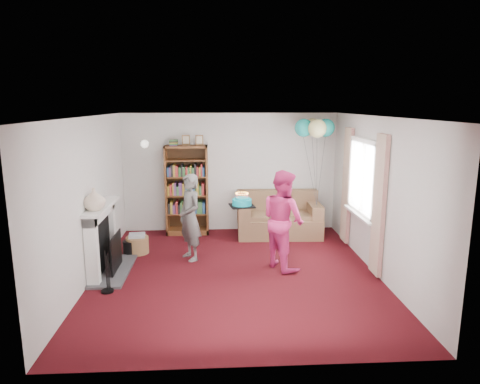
{
  "coord_description": "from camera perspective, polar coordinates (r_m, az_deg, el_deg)",
  "views": [
    {
      "loc": [
        -0.3,
        -6.48,
        2.69
      ],
      "look_at": [
        0.1,
        0.6,
        1.22
      ],
      "focal_mm": 32.0,
      "sensor_mm": 36.0,
      "label": 1
    }
  ],
  "objects": [
    {
      "name": "wall_right",
      "position": [
        7.11,
        17.92,
        -0.55
      ],
      "size": [
        0.02,
        5.0,
        2.5
      ],
      "primitive_type": "cube",
      "color": "silver",
      "rests_on": "ground"
    },
    {
      "name": "bookcase",
      "position": [
        8.98,
        -7.08,
        0.19
      ],
      "size": [
        0.88,
        0.42,
        2.06
      ],
      "color": "#472B14",
      "rests_on": "ground"
    },
    {
      "name": "person_magenta",
      "position": [
        7.08,
        5.76,
        -3.67
      ],
      "size": [
        0.92,
        1.0,
        1.64
      ],
      "primitive_type": "imported",
      "rotation": [
        0.0,
        0.0,
        2.06
      ],
      "color": "#CD296B",
      "rests_on": "ground"
    },
    {
      "name": "person_striped",
      "position": [
        7.47,
        -6.69,
        -3.36
      ],
      "size": [
        0.59,
        0.66,
        1.52
      ],
      "primitive_type": "imported",
      "rotation": [
        0.0,
        0.0,
        -1.04
      ],
      "color": "black",
      "rests_on": "ground"
    },
    {
      "name": "wicker_basket",
      "position": [
        8.09,
        -13.52,
        -6.8
      ],
      "size": [
        0.41,
        0.41,
        0.37
      ],
      "rotation": [
        0.0,
        0.0,
        0.12
      ],
      "color": "#A27B4C",
      "rests_on": "ground"
    },
    {
      "name": "mantel_vase",
      "position": [
        6.73,
        -18.87,
        -0.91
      ],
      "size": [
        0.38,
        0.38,
        0.34
      ],
      "primitive_type": "imported",
      "rotation": [
        0.0,
        0.0,
        -0.19
      ],
      "color": "beige",
      "rests_on": "fireplace"
    },
    {
      "name": "birthday_cake",
      "position": [
        6.93,
        0.26,
        -1.37
      ],
      "size": [
        0.38,
        0.38,
        0.22
      ],
      "rotation": [
        0.0,
        0.0,
        0.16
      ],
      "color": "black",
      "rests_on": "ground"
    },
    {
      "name": "wall_left",
      "position": [
        6.92,
        -19.63,
        -1.0
      ],
      "size": [
        0.02,
        5.0,
        2.5
      ],
      "primitive_type": "cube",
      "color": "silver",
      "rests_on": "ground"
    },
    {
      "name": "ceiling",
      "position": [
        6.49,
        -0.61,
        10.07
      ],
      "size": [
        4.5,
        5.0,
        0.01
      ],
      "primitive_type": "cube",
      "color": "white",
      "rests_on": "wall_back"
    },
    {
      "name": "balloons",
      "position": [
        8.66,
        9.93,
        8.43
      ],
      "size": [
        0.8,
        0.8,
        1.73
      ],
      "color": "#3F3F3F",
      "rests_on": "ground"
    },
    {
      "name": "ground",
      "position": [
        7.02,
        -0.57,
        -10.82
      ],
      "size": [
        5.0,
        5.0,
        0.0
      ],
      "primitive_type": "plane",
      "color": "#310708",
      "rests_on": "ground"
    },
    {
      "name": "fireplace",
      "position": [
        7.24,
        -17.5,
        -6.36
      ],
      "size": [
        0.55,
        1.8,
        1.12
      ],
      "color": "#3F3F42",
      "rests_on": "ground"
    },
    {
      "name": "window_bay",
      "position": [
        7.65,
        15.92,
        0.05
      ],
      "size": [
        0.14,
        2.02,
        2.2
      ],
      "color": "white",
      "rests_on": "ground"
    },
    {
      "name": "wall_back",
      "position": [
        9.11,
        -1.33,
        2.62
      ],
      "size": [
        4.5,
        0.02,
        2.5
      ],
      "primitive_type": "cube",
      "color": "silver",
      "rests_on": "ground"
    },
    {
      "name": "wall_sconce",
      "position": [
        9.0,
        -12.6,
        6.28
      ],
      "size": [
        0.16,
        0.23,
        0.16
      ],
      "color": "gold",
      "rests_on": "ground"
    },
    {
      "name": "sofa",
      "position": [
        8.96,
        5.17,
        -3.56
      ],
      "size": [
        1.7,
        0.9,
        0.9
      ],
      "rotation": [
        0.0,
        0.0,
        -0.03
      ],
      "color": "brown",
      "rests_on": "ground"
    }
  ]
}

